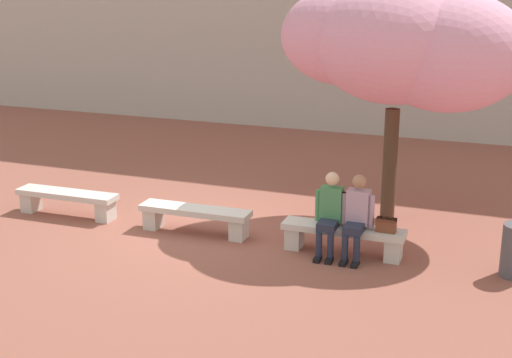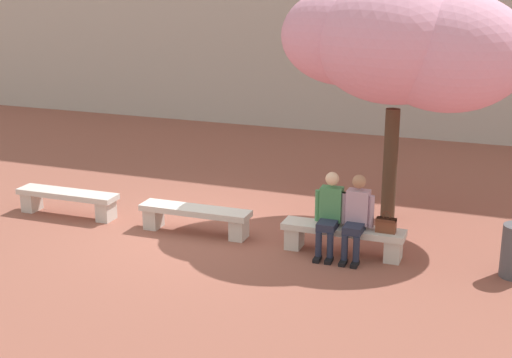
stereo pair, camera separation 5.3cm
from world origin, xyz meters
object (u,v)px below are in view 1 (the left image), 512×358
(stone_bench_west_end, at_px, (67,199))
(handbag, at_px, (386,224))
(person_seated_left, at_px, (330,211))
(person_seated_right, at_px, (357,214))
(stone_bench_near_west, at_px, (195,216))
(cherry_tree_main, at_px, (402,44))
(stone_bench_center, at_px, (343,235))

(stone_bench_west_end, distance_m, handbag, 5.75)
(person_seated_left, xyz_separation_m, handbag, (0.87, 0.04, -0.12))
(stone_bench_west_end, xyz_separation_m, handbag, (5.74, -0.01, 0.27))
(person_seated_left, distance_m, person_seated_right, 0.42)
(stone_bench_near_west, relative_size, cherry_tree_main, 0.46)
(stone_bench_center, height_order, cherry_tree_main, cherry_tree_main)
(person_seated_right, distance_m, handbag, 0.47)
(stone_bench_west_end, xyz_separation_m, cherry_tree_main, (5.51, 1.83, 2.78))
(stone_bench_west_end, relative_size, stone_bench_center, 1.00)
(stone_bench_near_west, xyz_separation_m, handbag, (3.20, -0.01, 0.27))
(stone_bench_west_end, height_order, handbag, handbag)
(stone_bench_center, relative_size, person_seated_left, 1.49)
(stone_bench_west_end, bearing_deg, cherry_tree_main, 18.38)
(stone_bench_west_end, xyz_separation_m, stone_bench_near_west, (2.54, 0.00, 0.00))
(person_seated_right, bearing_deg, handbag, 5.51)
(person_seated_left, bearing_deg, handbag, 2.87)
(stone_bench_west_end, relative_size, person_seated_left, 1.49)
(person_seated_left, bearing_deg, stone_bench_center, 14.53)
(stone_bench_near_west, xyz_separation_m, person_seated_right, (2.75, -0.05, 0.39))
(stone_bench_west_end, xyz_separation_m, stone_bench_center, (5.08, 0.00, 0.00))
(stone_bench_center, height_order, handbag, handbag)
(stone_bench_west_end, distance_m, stone_bench_near_west, 2.54)
(person_seated_right, bearing_deg, stone_bench_west_end, 179.42)
(stone_bench_west_end, xyz_separation_m, person_seated_right, (5.29, -0.05, 0.39))
(stone_bench_center, distance_m, cherry_tree_main, 3.36)
(stone_bench_near_west, distance_m, person_seated_right, 2.78)
(person_seated_left, xyz_separation_m, cherry_tree_main, (0.64, 1.88, 2.39))
(stone_bench_west_end, relative_size, cherry_tree_main, 0.46)
(stone_bench_center, bearing_deg, handbag, -0.88)
(stone_bench_near_west, xyz_separation_m, stone_bench_center, (2.54, 0.00, 0.00))
(stone_bench_center, bearing_deg, person_seated_right, -14.37)
(stone_bench_near_west, height_order, person_seated_right, person_seated_right)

